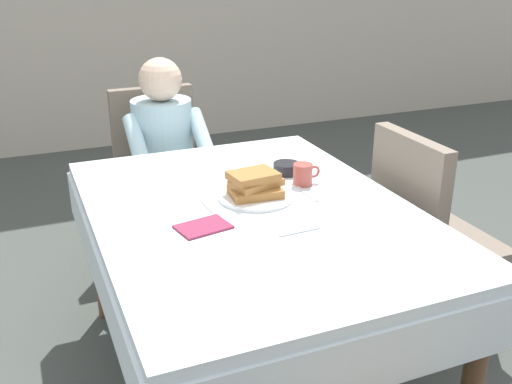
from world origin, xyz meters
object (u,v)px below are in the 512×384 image
Objects in this scene: cup_coffee at (303,174)px; fork_left_of_plate at (209,207)px; chair_diner at (159,165)px; chair_right_side at (424,226)px; plate_breakfast at (256,196)px; breakfast_stack at (255,184)px; knife_right_of_plate at (304,192)px; bowl_butter at (287,168)px; dining_table_main at (252,231)px; spoon_near_edge at (300,231)px; diner_person at (165,149)px.

cup_coffee reaches higher than fork_left_of_plate.
chair_right_side is at bearing 125.39° from chair_diner.
plate_breakfast is 0.05m from breakfast_stack.
knife_right_of_plate is at bearing -6.01° from plate_breakfast.
chair_diner is 1.00× the size of chair_right_side.
chair_diner is 4.65× the size of knife_right_of_plate.
fork_left_of_plate is (-0.41, -0.08, -0.04)m from cup_coffee.
chair_right_side is 0.94m from fork_left_of_plate.
chair_right_side is 3.32× the size of plate_breakfast.
knife_right_of_plate is at bearing -97.22° from bowl_butter.
chair_right_side is at bearing 0.00° from dining_table_main.
spoon_near_edge is at bearing 149.21° from knife_right_of_plate.
chair_diner is at bearing -6.74° from fork_left_of_plate.
diner_person is 1.26m from spoon_near_edge.
chair_diner and chair_right_side have the same top height.
fork_left_of_plate is at bearing 155.29° from dining_table_main.
breakfast_stack is (0.10, -1.09, 0.27)m from chair_diner.
fork_left_of_plate is (-0.14, 0.06, 0.09)m from dining_table_main.
fork_left_of_plate is at bearing 88.23° from knife_right_of_plate.
knife_right_of_plate is at bearing 105.17° from chair_diner.
chair_diner is 0.98m from bowl_butter.
breakfast_stack is at bearing 92.22° from spoon_near_edge.
chair_right_side is at bearing -15.86° from cup_coffee.
chair_right_side is 8.45× the size of bowl_butter.
dining_table_main is at bearing 103.81° from spoon_near_edge.
breakfast_stack is 1.84× the size of cup_coffee.
breakfast_stack reaches higher than dining_table_main.
diner_person is (-0.06, 1.01, 0.02)m from dining_table_main.
bowl_butter reaches higher than spoon_near_edge.
cup_coffee is 0.75× the size of spoon_near_edge.
knife_right_of_plate is at bearing 107.52° from diner_person.
breakfast_stack is at bearing 95.43° from chair_diner.
fork_left_of_plate is (-0.18, -0.02, -0.06)m from breakfast_stack.
dining_table_main is 0.17m from breakfast_stack.
diner_person is 5.40× the size of breakfast_stack.
breakfast_stack reaches higher than fork_left_of_plate.
chair_diner reaches higher than fork_left_of_plate.
chair_right_side is 0.58m from cup_coffee.
plate_breakfast is at bearing -138.02° from bowl_butter.
bowl_butter is at bearing 110.18° from chair_diner.
dining_table_main is 0.26m from knife_right_of_plate.
bowl_butter is 0.61× the size of fork_left_of_plate.
bowl_butter is at bearing -8.99° from knife_right_of_plate.
chair_right_side is (0.83, -1.01, -0.14)m from diner_person.
chair_diner is at bearing 95.77° from plate_breakfast.
fork_left_of_plate is at bearing 85.15° from diner_person.
cup_coffee is 1.03× the size of bowl_butter.
dining_table_main is 1.36× the size of diner_person.
fork_left_of_plate is (-0.19, -0.02, -0.01)m from plate_breakfast.
dining_table_main is at bearing -133.51° from bowl_butter.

